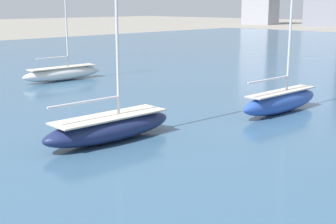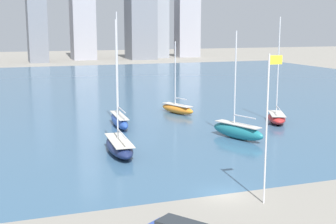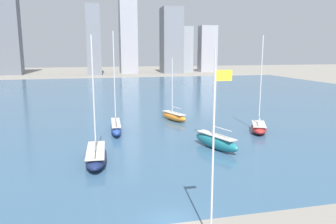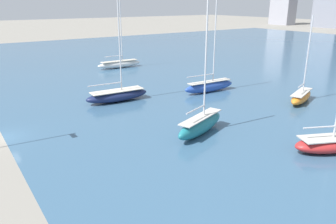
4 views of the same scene
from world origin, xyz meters
name	(u,v)px [view 2 (image 2 of 4)]	position (x,y,z in m)	size (l,w,h in m)	color
ground_plane	(224,194)	(0.00, 0.00, 0.00)	(500.00, 500.00, 0.00)	gray
harbor_water	(86,91)	(0.00, 70.00, 0.00)	(180.00, 140.00, 0.00)	#385B7A
flag_pole	(267,124)	(2.23, -2.96, 6.60)	(1.24, 0.14, 12.22)	silver
distant_city_skyline	(15,7)	(-10.99, 171.91, 22.22)	(177.23, 24.27, 63.79)	#9E9EA8
sailboat_teal	(238,130)	(10.70, 17.79, 1.10)	(4.50, 8.40, 13.76)	#1E757F
sailboat_navy	(119,146)	(-5.41, 15.82, 0.92)	(3.01, 9.36, 15.07)	#19234C
sailboat_orange	(177,108)	(9.66, 37.09, 0.88)	(4.32, 7.70, 11.89)	orange
sailboat_blue	(119,120)	(-1.93, 30.10, 1.03)	(2.14, 9.35, 16.34)	#284CA8
sailboat_red	(277,117)	(20.95, 24.78, 0.91)	(4.99, 6.99, 15.68)	#B72828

